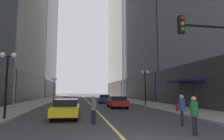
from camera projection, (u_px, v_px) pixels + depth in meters
ground_plane at (87, 100)px, 40.11m from camera, size 200.00×200.00×0.00m
sidewalk_left at (45, 100)px, 38.68m from camera, size 4.50×78.00×0.15m
sidewalk_right at (125, 99)px, 41.55m from camera, size 4.50×78.00×0.15m
lane_centre_stripe at (87, 100)px, 40.11m from camera, size 0.16×70.00×0.01m
building_right_far at (132, 22)px, 70.52m from camera, size 13.82×26.00×54.14m
storefront_awning_right at (185, 81)px, 20.98m from camera, size 1.60×5.31×3.12m
car_yellow at (66, 108)px, 13.48m from camera, size 1.86×4.35×1.32m
car_red at (117, 101)px, 21.88m from camera, size 1.98×4.82×1.32m
car_blue at (104, 98)px, 30.73m from camera, size 1.95×4.49×1.32m
pedestrian_in_grey_suit at (94, 108)px, 11.11m from camera, size 0.44×0.44×1.63m
pedestrian_in_green_parka at (194, 112)px, 8.38m from camera, size 0.47×0.47×1.66m
pedestrian_in_blue_hoodie at (182, 108)px, 10.60m from camera, size 0.47×0.47×1.69m
traffic_light_near_right at (221, 55)px, 9.80m from camera, size 3.43×0.35×5.65m
street_lamp_left_near at (7, 70)px, 12.51m from camera, size 1.06×0.36×4.43m
street_lamp_left_far at (54, 84)px, 37.09m from camera, size 1.06×0.36×4.43m
street_lamp_right_mid at (145, 80)px, 23.87m from camera, size 1.06×0.36×4.43m
fire_hydrant_right at (177, 108)px, 17.00m from camera, size 0.28×0.28×0.80m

